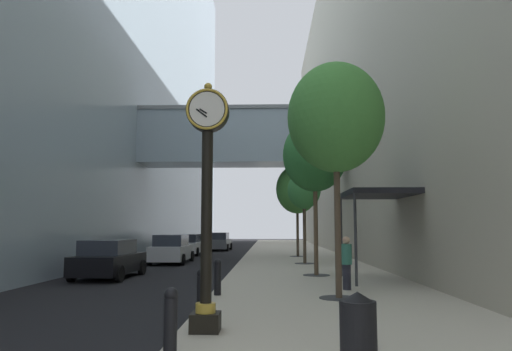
# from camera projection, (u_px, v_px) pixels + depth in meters

# --- Properties ---
(ground_plane) EXTENTS (110.00, 110.00, 0.00)m
(ground_plane) POSITION_uv_depth(u_px,v_px,m) (242.00, 260.00, 30.37)
(ground_plane) COLOR black
(ground_plane) RESTS_ON ground
(sidewalk_right) EXTENTS (6.99, 80.00, 0.14)m
(sidewalk_right) POSITION_uv_depth(u_px,v_px,m) (294.00, 256.00, 33.26)
(sidewalk_right) COLOR #BCB29E
(sidewalk_right) RESTS_ON ground
(building_block_left) EXTENTS (23.27, 80.00, 37.74)m
(building_block_left) POSITION_uv_depth(u_px,v_px,m) (95.00, 6.00, 35.72)
(building_block_left) COLOR #93A8B7
(building_block_left) RESTS_ON ground
(building_block_right) EXTENTS (9.00, 80.00, 27.05)m
(building_block_right) POSITION_uv_depth(u_px,v_px,m) (402.00, 70.00, 34.51)
(building_block_right) COLOR #A89E89
(building_block_right) RESTS_ON ground
(street_clock) EXTENTS (0.84, 0.55, 4.82)m
(street_clock) POSITION_uv_depth(u_px,v_px,m) (207.00, 191.00, 9.17)
(street_clock) COLOR black
(street_clock) RESTS_ON sidewalk_right
(bollard_nearest) EXTENTS (0.22, 0.22, 1.04)m
(bollard_nearest) POSITION_uv_depth(u_px,v_px,m) (171.00, 320.00, 7.19)
(bollard_nearest) COLOR black
(bollard_nearest) RESTS_ON sidewalk_right
(bollard_second) EXTENTS (0.22, 0.22, 1.04)m
(bollard_second) POSITION_uv_depth(u_px,v_px,m) (201.00, 291.00, 10.47)
(bollard_second) COLOR black
(bollard_second) RESTS_ON sidewalk_right
(bollard_third) EXTENTS (0.22, 0.22, 1.04)m
(bollard_third) POSITION_uv_depth(u_px,v_px,m) (218.00, 276.00, 13.74)
(bollard_third) COLOR black
(bollard_third) RESTS_ON sidewalk_right
(street_tree_near) EXTENTS (2.78, 2.78, 6.71)m
(street_tree_near) POSITION_uv_depth(u_px,v_px,m) (336.00, 118.00, 13.61)
(street_tree_near) COLOR #333335
(street_tree_near) RESTS_ON sidewalk_right
(street_tree_mid_near) EXTENTS (2.69, 2.69, 6.53)m
(street_tree_mid_near) POSITION_uv_depth(u_px,v_px,m) (315.00, 156.00, 19.87)
(street_tree_mid_near) COLOR #333335
(street_tree_mid_near) RESTS_ON sidewalk_right
(street_tree_mid_far) EXTENTS (1.82, 1.82, 5.06)m
(street_tree_mid_far) POSITION_uv_depth(u_px,v_px,m) (304.00, 191.00, 26.03)
(street_tree_mid_far) COLOR #333335
(street_tree_mid_far) RESTS_ON sidewalk_right
(street_tree_far) EXTENTS (2.91, 2.91, 6.24)m
(street_tree_far) POSITION_uv_depth(u_px,v_px,m) (297.00, 189.00, 32.36)
(street_tree_far) COLOR #333335
(street_tree_far) RESTS_ON sidewalk_right
(trash_bin) EXTENTS (0.53, 0.53, 1.05)m
(trash_bin) POSITION_uv_depth(u_px,v_px,m) (358.00, 329.00, 6.63)
(trash_bin) COLOR black
(trash_bin) RESTS_ON sidewalk_right
(pedestrian_walking) EXTENTS (0.47, 0.47, 1.67)m
(pedestrian_walking) POSITION_uv_depth(u_px,v_px,m) (347.00, 261.00, 14.94)
(pedestrian_walking) COLOR #23232D
(pedestrian_walking) RESTS_ON sidewalk_right
(storefront_awning) EXTENTS (2.40, 3.60, 3.30)m
(storefront_awning) POSITION_uv_depth(u_px,v_px,m) (376.00, 195.00, 17.65)
(storefront_awning) COLOR black
(storefront_awning) RESTS_ON sidewalk_right
(car_silver_near) EXTENTS (2.08, 4.57, 1.67)m
(car_silver_near) POSITION_uv_depth(u_px,v_px,m) (172.00, 249.00, 27.63)
(car_silver_near) COLOR #B7BABF
(car_silver_near) RESTS_ON ground
(car_white_mid) EXTENTS (2.02, 4.60, 1.58)m
(car_white_mid) POSITION_uv_depth(u_px,v_px,m) (188.00, 245.00, 35.80)
(car_white_mid) COLOR silver
(car_white_mid) RESTS_ON ground
(car_black_far) EXTENTS (2.19, 4.37, 1.58)m
(car_black_far) POSITION_uv_depth(u_px,v_px,m) (109.00, 259.00, 19.59)
(car_black_far) COLOR black
(car_black_far) RESTS_ON ground
(car_grey_trailing) EXTENTS (2.21, 4.31, 1.63)m
(car_grey_trailing) POSITION_uv_depth(u_px,v_px,m) (219.00, 242.00, 43.04)
(car_grey_trailing) COLOR slate
(car_grey_trailing) RESTS_ON ground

